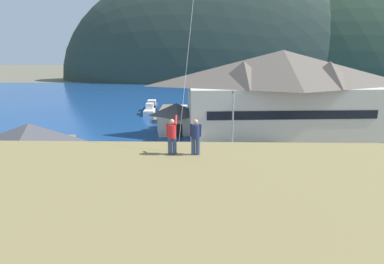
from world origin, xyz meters
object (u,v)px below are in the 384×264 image
object	(u,v)px
parked_car_lone_by_shed	(213,161)
person_companion	(196,136)
parked_car_back_row_left	(163,163)
parked_car_front_row_end	(291,192)
parked_car_back_row_right	(365,194)
parked_car_mid_row_far	(284,163)
wharf_dock	(167,113)
harbor_lodge	(281,91)
moored_boat_outer_mooring	(184,113)
moored_boat_wharfside	(152,107)
storage_shed_near_lot	(32,150)
parked_car_front_row_red	(350,164)
parking_light_pole	(233,122)
moored_boat_inner_slip	(150,110)
person_kite_flyer	(172,135)
storage_shed_waterside	(176,117)
parked_car_mid_row_center	(215,187)
parked_car_mid_row_near	(113,167)

from	to	relation	value
parked_car_lone_by_shed	person_companion	world-z (taller)	person_companion
parked_car_back_row_left	parked_car_front_row_end	size ratio (longest dim) A/B	0.99
parked_car_back_row_right	parked_car_mid_row_far	size ratio (longest dim) A/B	0.99
wharf_dock	parked_car_lone_by_shed	distance (m)	30.27
harbor_lodge	moored_boat_outer_mooring	xyz separation A→B (m)	(-14.25, 12.43, -5.54)
parked_car_back_row_right	moored_boat_wharfside	bearing A→B (deg)	118.34
storage_shed_near_lot	parked_car_front_row_end	xyz separation A→B (m)	(22.43, -5.16, -1.63)
parked_car_front_row_red	parking_light_pole	distance (m)	11.96
moored_boat_inner_slip	parked_car_mid_row_far	xyz separation A→B (m)	(17.61, -30.35, 0.34)
moored_boat_outer_mooring	parked_car_front_row_end	xyz separation A→B (m)	(9.87, -34.34, 0.34)
harbor_lodge	moored_boat_wharfside	xyz separation A→B (m)	(-21.04, 19.09, -5.54)
storage_shed_near_lot	parked_car_mid_row_far	bearing A→B (deg)	3.26
moored_boat_wharfside	parked_car_back_row_left	bearing A→B (deg)	-79.83
person_kite_flyer	moored_boat_wharfside	bearing A→B (deg)	99.78
harbor_lodge	moored_boat_wharfside	size ratio (longest dim) A/B	3.76
storage_shed_waterside	wharf_dock	world-z (taller)	storage_shed_waterside
storage_shed_near_lot	parked_car_mid_row_far	xyz separation A→B (m)	(23.62, 1.35, -1.63)
harbor_lodge	parked_car_mid_row_far	world-z (taller)	harbor_lodge
parking_light_pole	parked_car_front_row_end	bearing A→B (deg)	-71.01
harbor_lodge	person_kite_flyer	world-z (taller)	harbor_lodge
moored_boat_outer_mooring	person_kite_flyer	size ratio (longest dim) A/B	3.34
moored_boat_wharfside	person_companion	xyz separation A→B (m)	(9.52, -48.69, 6.77)
moored_boat_wharfside	parked_car_back_row_left	distance (m)	35.19
parked_car_mid_row_far	parked_car_back_row_left	bearing A→B (deg)	-179.26
wharf_dock	moored_boat_wharfside	world-z (taller)	moored_boat_wharfside
harbor_lodge	parked_car_front_row_end	bearing A→B (deg)	-101.31
moored_boat_outer_mooring	parked_car_back_row_right	bearing A→B (deg)	-65.94
parked_car_back_row_left	parked_car_lone_by_shed	bearing A→B (deg)	8.34
storage_shed_near_lot	storage_shed_waterside	xyz separation A→B (m)	(12.10, 17.29, -0.42)
harbor_lodge	wharf_dock	distance (m)	23.50
moored_boat_outer_mooring	harbor_lodge	bearing A→B (deg)	-41.10
parked_car_front_row_red	parked_car_mid_row_center	bearing A→B (deg)	-157.23
parked_car_lone_by_shed	parked_car_mid_row_far	distance (m)	6.85
storage_shed_waterside	parked_car_back_row_left	xyz separation A→B (m)	(-0.12, -16.09, -1.21)
moored_boat_inner_slip	parking_light_pole	bearing A→B (deg)	-64.18
wharf_dock	moored_boat_inner_slip	xyz separation A→B (m)	(-3.26, 0.48, 0.37)
storage_shed_waterside	moored_boat_inner_slip	world-z (taller)	storage_shed_waterside
parked_car_back_row_right	parking_light_pole	bearing A→B (deg)	131.34
moored_boat_outer_mooring	person_companion	bearing A→B (deg)	-86.29
parked_car_front_row_end	parked_car_mid_row_far	bearing A→B (deg)	79.65
harbor_lodge	parked_car_mid_row_near	bearing A→B (deg)	-139.23
harbor_lodge	parking_light_pole	bearing A→B (deg)	-123.57
parked_car_front_row_red	storage_shed_waterside	bearing A→B (deg)	137.77
moored_boat_outer_mooring	parked_car_front_row_end	distance (m)	35.73
moored_boat_wharfside	moored_boat_outer_mooring	world-z (taller)	same
parked_car_lone_by_shed	parked_car_front_row_red	size ratio (longest dim) A/B	1.00
parked_car_back_row_right	person_companion	world-z (taller)	person_companion
parked_car_mid_row_center	parking_light_pole	distance (m)	10.06
moored_boat_wharfside	parked_car_front_row_end	world-z (taller)	moored_boat_wharfside
person_companion	harbor_lodge	bearing A→B (deg)	68.74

